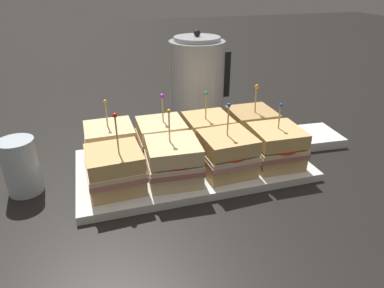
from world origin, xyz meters
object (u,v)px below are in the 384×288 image
Objects in this scene: sandwich_back_center_right at (207,132)px; sandwich_back_center_left at (161,138)px; kettle_steel at (197,79)px; drinking_glass at (21,166)px; sandwich_front_center_left at (173,162)px; sandwich_back_far_left at (110,144)px; napkin_stack at (314,137)px; serving_platter at (192,165)px; sandwich_back_far_right at (251,127)px; sandwich_front_far_right at (276,146)px; sandwich_front_center_right at (227,154)px; sandwich_front_far_left at (115,169)px.

sandwich_back_center_left is at bearing 179.20° from sandwich_back_center_right.
kettle_steel reaches higher than drinking_glass.
kettle_steel reaches higher than sandwich_front_center_left.
napkin_stack is at bearing -1.65° from sandwich_back_far_left.
serving_platter is 3.32× the size of sandwich_back_far_right.
drinking_glass is at bearing -165.22° from sandwich_back_far_left.
sandwich_front_far_right is 0.22m from napkin_stack.
sandwich_front_center_right is (0.06, -0.06, 0.05)m from serving_platter.
serving_platter is 3.33× the size of sandwich_front_center_left.
sandwich_back_far_left is 0.39m from kettle_steel.
sandwich_front_far_right is 0.55m from drinking_glass.
sandwich_back_far_right is at bearing 45.74° from sandwich_front_center_right.
sandwich_back_far_left is at bearing -179.59° from sandwich_back_center_left.
sandwich_front_far_left is 1.14× the size of sandwich_front_far_right.
sandwich_front_far_left is at bearing -153.94° from sandwich_back_center_right.
kettle_steel is at bearing 100.05° from sandwich_front_far_right.
sandwich_front_far_right is at bearing -0.06° from sandwich_front_center_left.
sandwich_front_center_left is 1.33× the size of drinking_glass.
sandwich_front_far_right reaches higher than napkin_stack.
sandwich_front_far_left reaches higher than sandwich_front_center_left.
kettle_steel is at bearing 133.15° from napkin_stack.
sandwich_front_far_right is at bearing -19.03° from sandwich_back_far_left.
sandwich_back_center_left is (0.00, 0.12, -0.00)m from sandwich_front_center_left.
sandwich_front_far_left is at bearing -90.41° from sandwich_back_far_left.
sandwich_back_far_left and sandwich_back_center_right have the same top height.
sandwich_front_far_left is (-0.18, -0.06, 0.05)m from serving_platter.
sandwich_back_center_left is at bearing 178.77° from sandwich_back_far_right.
kettle_steel is at bearing 56.08° from sandwich_back_center_left.
napkin_stack is at bearing -46.85° from kettle_steel.
sandwich_front_far_right is at bearing -1.01° from sandwich_front_far_left.
sandwich_back_far_right is at bearing -1.65° from sandwich_back_center_right.
sandwich_back_center_right is (0.06, 0.06, 0.05)m from serving_platter.
sandwich_front_far_right is 0.96× the size of sandwich_back_center_left.
sandwich_front_center_left is 0.17m from sandwich_back_center_right.
kettle_steel is at bearing 82.14° from sandwich_front_center_right.
serving_platter is 3.47× the size of sandwich_back_center_left.
sandwich_back_far_right is 1.24× the size of napkin_stack.
sandwich_back_far_right is 0.54m from drinking_glass.
sandwich_front_far_left is at bearing 178.54° from sandwich_front_center_right.
sandwich_front_center_right is 0.33m from napkin_stack.
sandwich_back_far_right is at bearing 17.61° from sandwich_front_far_left.
serving_platter is 0.10m from sandwich_front_center_right.
sandwich_back_center_right is at bearing 6.47° from drinking_glass.
sandwich_back_far_left is 0.12m from sandwich_back_center_left.
sandwich_front_far_right is 0.27m from sandwich_back_center_left.
drinking_glass is (-0.36, 0.01, 0.05)m from serving_platter.
napkin_stack is at bearing 30.05° from sandwich_front_far_right.
sandwich_back_far_right reaches higher than sandwich_back_center_left.
sandwich_back_far_left is at bearing 178.35° from napkin_stack.
sandwich_front_far_left is 0.24m from sandwich_front_center_right.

